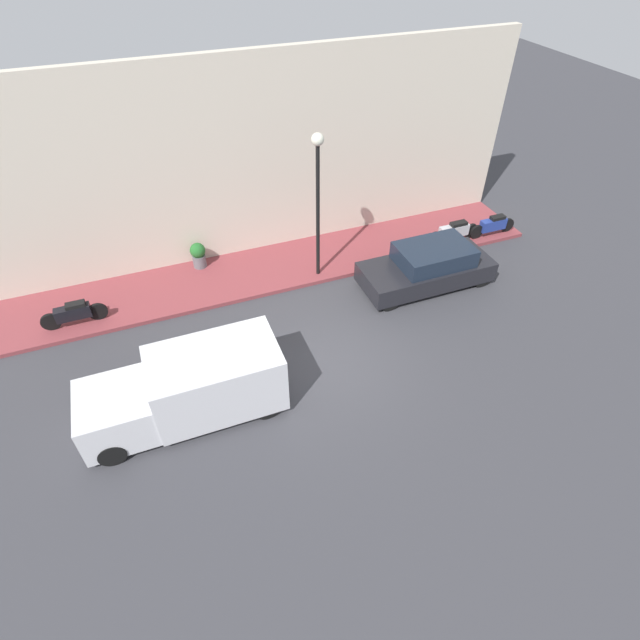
% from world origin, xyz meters
% --- Properties ---
extents(ground_plane, '(60.00, 60.00, 0.00)m').
position_xyz_m(ground_plane, '(0.00, 0.00, 0.00)').
color(ground_plane, '#38383D').
extents(sidewalk, '(2.70, 18.94, 0.13)m').
position_xyz_m(sidewalk, '(4.98, 0.00, 0.07)').
color(sidewalk, brown).
rests_on(sidewalk, ground_plane).
extents(building_facade, '(0.30, 18.94, 6.64)m').
position_xyz_m(building_facade, '(6.48, 0.00, 3.32)').
color(building_facade, beige).
rests_on(building_facade, ground_plane).
extents(parked_car, '(1.81, 4.34, 1.41)m').
position_xyz_m(parked_car, '(2.38, -4.55, 0.67)').
color(parked_car, black).
rests_on(parked_car, ground_plane).
extents(delivery_van, '(1.83, 4.83, 1.82)m').
position_xyz_m(delivery_van, '(-0.26, 3.74, 0.92)').
color(delivery_van, silver).
rests_on(delivery_van, ground_plane).
extents(motorcycle_blue, '(0.30, 1.90, 0.76)m').
position_xyz_m(motorcycle_blue, '(4.00, -8.31, 0.54)').
color(motorcycle_blue, navy).
rests_on(motorcycle_blue, sidewalk).
extents(motorcycle_black, '(0.30, 1.88, 0.76)m').
position_xyz_m(motorcycle_black, '(4.25, 6.38, 0.55)').
color(motorcycle_black, black).
rests_on(motorcycle_black, sidewalk).
extents(scooter_silver, '(0.30, 2.12, 0.78)m').
position_xyz_m(scooter_silver, '(4.12, -6.68, 0.56)').
color(scooter_silver, '#B7B7BF').
rests_on(scooter_silver, sidewalk).
extents(streetlamp, '(0.37, 0.37, 4.80)m').
position_xyz_m(streetlamp, '(4.05, -1.32, 3.45)').
color(streetlamp, black).
rests_on(streetlamp, sidewalk).
extents(potted_plant, '(0.52, 0.52, 0.91)m').
position_xyz_m(potted_plant, '(5.91, 2.34, 0.62)').
color(potted_plant, slate).
rests_on(potted_plant, sidewalk).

